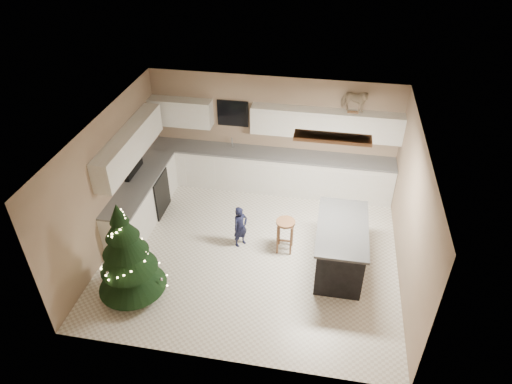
% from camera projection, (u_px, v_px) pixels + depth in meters
% --- Properties ---
extents(ground_plane, '(5.50, 5.50, 0.00)m').
position_uv_depth(ground_plane, '(253.00, 250.00, 8.92)').
color(ground_plane, silver).
extents(room_shell, '(5.52, 5.02, 2.61)m').
position_uv_depth(room_shell, '(254.00, 175.00, 7.91)').
color(room_shell, tan).
rests_on(room_shell, ground_plane).
extents(cabinetry, '(5.50, 3.20, 2.00)m').
position_uv_depth(cabinetry, '(226.00, 169.00, 9.94)').
color(cabinetry, white).
rests_on(cabinetry, ground_plane).
extents(island, '(0.90, 1.70, 0.95)m').
position_uv_depth(island, '(340.00, 247.00, 8.28)').
color(island, black).
rests_on(island, ground_plane).
extents(bar_stool, '(0.36, 0.36, 0.70)m').
position_uv_depth(bar_stool, '(285.00, 228.00, 8.65)').
color(bar_stool, brown).
rests_on(bar_stool, ground_plane).
extents(christmas_tree, '(1.20, 1.16, 1.92)m').
position_uv_depth(christmas_tree, '(128.00, 259.00, 7.57)').
color(christmas_tree, '#3F2816').
rests_on(christmas_tree, ground_plane).
extents(toddler, '(0.37, 0.38, 0.88)m').
position_uv_depth(toddler, '(240.00, 227.00, 8.81)').
color(toddler, black).
rests_on(toddler, ground_plane).
extents(rocking_horse, '(0.63, 0.42, 0.51)m').
position_uv_depth(rocking_horse, '(354.00, 101.00, 9.25)').
color(rocking_horse, brown).
rests_on(rocking_horse, cabinetry).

